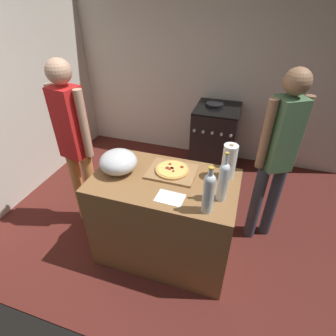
{
  "coord_description": "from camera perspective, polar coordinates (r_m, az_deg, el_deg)",
  "views": [
    {
      "loc": [
        0.69,
        -0.98,
        2.16
      ],
      "look_at": [
        0.13,
        0.74,
        0.93
      ],
      "focal_mm": 28.02,
      "sensor_mm": 36.0,
      "label": 1
    }
  ],
  "objects": [
    {
      "name": "ground_plane",
      "position": [
        3.24,
        1.01,
        -7.82
      ],
      "size": [
        4.2,
        3.25,
        0.02
      ],
      "primitive_type": "cube",
      "color": "#511E19"
    },
    {
      "name": "kitchen_wall_rear",
      "position": [
        3.84,
        7.67,
        21.01
      ],
      "size": [
        4.2,
        0.1,
        2.6
      ],
      "primitive_type": "cube",
      "color": "silver",
      "rests_on": "ground_plane"
    },
    {
      "name": "kitchen_wall_left",
      "position": [
        3.54,
        -30.06,
        15.78
      ],
      "size": [
        0.1,
        3.25,
        2.6
      ],
      "primitive_type": "cube",
      "color": "silver",
      "rests_on": "ground_plane"
    },
    {
      "name": "counter",
      "position": [
        2.43,
        -0.74,
        -10.88
      ],
      "size": [
        1.2,
        0.71,
        0.88
      ],
      "primitive_type": "cube",
      "color": "olive",
      "rests_on": "ground_plane"
    },
    {
      "name": "cutting_board",
      "position": [
        2.22,
        0.91,
        -0.8
      ],
      "size": [
        0.4,
        0.32,
        0.02
      ],
      "primitive_type": "cube",
      "color": "#9E7247",
      "rests_on": "counter"
    },
    {
      "name": "pizza",
      "position": [
        2.2,
        0.92,
        -0.35
      ],
      "size": [
        0.28,
        0.28,
        0.03
      ],
      "color": "tan",
      "rests_on": "cutting_board"
    },
    {
      "name": "mixing_bowl",
      "position": [
        2.22,
        -10.76,
        1.35
      ],
      "size": [
        0.32,
        0.32,
        0.19
      ],
      "color": "#B2B2B7",
      "rests_on": "counter"
    },
    {
      "name": "paper_towel_roll",
      "position": [
        2.14,
        13.13,
        1.35
      ],
      "size": [
        0.11,
        0.11,
        0.3
      ],
      "color": "white",
      "rests_on": "counter"
    },
    {
      "name": "wine_bottle_dark",
      "position": [
        1.77,
        8.84,
        -5.07
      ],
      "size": [
        0.08,
        0.08,
        0.37
      ],
      "color": "silver",
      "rests_on": "counter"
    },
    {
      "name": "wine_bottle_green",
      "position": [
        1.89,
        11.93,
        -2.61
      ],
      "size": [
        0.07,
        0.07,
        0.4
      ],
      "color": "silver",
      "rests_on": "counter"
    },
    {
      "name": "recipe_sheet",
      "position": [
        1.96,
        0.42,
        -6.5
      ],
      "size": [
        0.22,
        0.16,
        0.0
      ],
      "primitive_type": "cube",
      "rotation": [
        0.0,
        0.0,
        -0.04
      ],
      "color": "white",
      "rests_on": "counter"
    },
    {
      "name": "stove",
      "position": [
        3.72,
        10.1,
        6.36
      ],
      "size": [
        0.57,
        0.64,
        0.95
      ],
      "color": "black",
      "rests_on": "ground_plane"
    },
    {
      "name": "person_in_stripes",
      "position": [
        2.59,
        -19.74,
        5.73
      ],
      "size": [
        0.39,
        0.24,
        1.73
      ],
      "color": "#D88C4C",
      "rests_on": "ground_plane"
    },
    {
      "name": "person_in_red",
      "position": [
        2.46,
        22.76,
        2.98
      ],
      "size": [
        0.34,
        0.29,
        1.71
      ],
      "color": "#383D4C",
      "rests_on": "ground_plane"
    }
  ]
}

